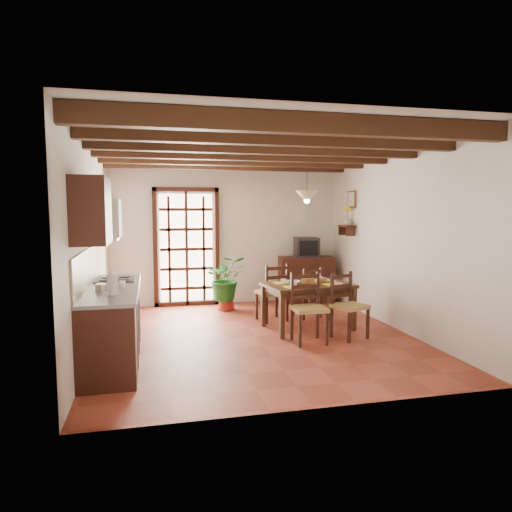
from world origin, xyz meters
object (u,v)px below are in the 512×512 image
object	(u,v)px
sideboard	(306,279)
dining_table	(308,289)
chair_far_right	(307,302)
chair_near_right	(349,318)
potted_plant	(226,280)
chair_far_left	(272,303)
pendant_lamp	(307,195)
kitchen_counter	(113,322)
chair_near_left	(309,321)
crt_tv	(307,247)

from	to	relation	value
sideboard	dining_table	bearing A→B (deg)	-101.75
chair_far_right	sideboard	xyz separation A→B (m)	(0.42, 1.26, 0.18)
chair_near_right	potted_plant	distance (m)	2.67
chair_near_right	chair_far_left	world-z (taller)	chair_far_left
sideboard	chair_far_right	bearing A→B (deg)	-101.62
potted_plant	chair_far_right	bearing A→B (deg)	-35.31
chair_far_right	pendant_lamp	bearing A→B (deg)	53.09
sideboard	potted_plant	size ratio (longest dim) A/B	0.50
dining_table	chair_far_right	distance (m)	0.83
dining_table	sideboard	xyz separation A→B (m)	(0.66, 1.97, -0.16)
kitchen_counter	dining_table	xyz separation A→B (m)	(2.85, 0.85, 0.15)
kitchen_counter	chair_near_left	xyz separation A→B (m)	(2.61, 0.15, -0.17)
kitchen_counter	dining_table	size ratio (longest dim) A/B	1.59
crt_tv	pendant_lamp	distance (m)	2.20
chair_near_right	sideboard	bearing A→B (deg)	62.87
chair_near_right	chair_far_left	distance (m)	1.49
dining_table	crt_tv	world-z (taller)	crt_tv
chair_far_left	chair_near_right	bearing A→B (deg)	109.88
kitchen_counter	chair_near_left	bearing A→B (deg)	3.22
chair_near_left	kitchen_counter	bearing A→B (deg)	-176.70
dining_table	chair_near_right	bearing A→B (deg)	-64.16
chair_near_right	chair_far_right	size ratio (longest dim) A/B	1.08
chair_far_right	potted_plant	distance (m)	1.58
chair_near_left	chair_near_right	distance (m)	0.65
chair_far_left	potted_plant	distance (m)	1.19
chair_near_right	potted_plant	world-z (taller)	potted_plant
chair_near_right	potted_plant	size ratio (longest dim) A/B	0.44
chair_near_left	potted_plant	size ratio (longest dim) A/B	0.45
chair_near_left	chair_far_left	size ratio (longest dim) A/B	1.01
chair_near_left	crt_tv	size ratio (longest dim) A/B	1.94
chair_far_left	potted_plant	xyz separation A→B (m)	(-0.62, 0.98, 0.27)
chair_near_right	pendant_lamp	distance (m)	1.97
chair_near_right	potted_plant	bearing A→B (deg)	101.25
chair_far_left	chair_far_right	xyz separation A→B (m)	(0.65, 0.09, -0.03)
dining_table	crt_tv	distance (m)	2.13
chair_near_left	pendant_lamp	world-z (taller)	pendant_lamp
chair_far_right	potted_plant	size ratio (longest dim) A/B	0.40
chair_near_right	chair_far_right	xyz separation A→B (m)	(-0.17, 1.33, -0.02)
dining_table	chair_far_right	world-z (taller)	chair_far_right
dining_table	chair_near_right	distance (m)	0.81
chair_near_right	crt_tv	distance (m)	2.73
kitchen_counter	potted_plant	distance (m)	3.07
crt_tv	pendant_lamp	size ratio (longest dim) A/B	0.60
chair_far_right	pendant_lamp	world-z (taller)	pendant_lamp
kitchen_counter	chair_far_left	bearing A→B (deg)	31.16
kitchen_counter	sideboard	world-z (taller)	kitchen_counter
chair_near_left	pendant_lamp	xyz separation A→B (m)	(0.24, 0.81, 1.77)
sideboard	crt_tv	world-z (taller)	crt_tv
dining_table	potted_plant	xyz separation A→B (m)	(-1.03, 1.61, -0.05)
chair_near_left	crt_tv	bearing A→B (deg)	71.43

